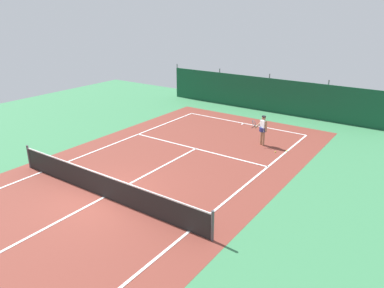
{
  "coord_description": "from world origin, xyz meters",
  "views": [
    {
      "loc": [
        10.11,
        -8.46,
        7.03
      ],
      "look_at": [
        0.79,
        4.92,
        0.9
      ],
      "focal_mm": 34.07,
      "sensor_mm": 36.0,
      "label": 1
    }
  ],
  "objects_px": {
    "tennis_net": "(103,186)",
    "parked_car": "(301,95)",
    "tennis_ball_midcourt": "(275,152)",
    "tennis_ball_near_player": "(287,151)",
    "tennis_player": "(263,128)"
  },
  "relations": [
    {
      "from": "tennis_net",
      "to": "tennis_ball_near_player",
      "type": "distance_m",
      "value": 9.71
    },
    {
      "from": "tennis_player",
      "to": "tennis_ball_near_player",
      "type": "height_order",
      "value": "tennis_player"
    },
    {
      "from": "tennis_player",
      "to": "tennis_ball_near_player",
      "type": "relative_size",
      "value": 24.85
    },
    {
      "from": "tennis_net",
      "to": "parked_car",
      "type": "height_order",
      "value": "parked_car"
    },
    {
      "from": "tennis_ball_midcourt",
      "to": "parked_car",
      "type": "xyz_separation_m",
      "value": [
        -2.2,
        9.97,
        0.81
      ]
    },
    {
      "from": "tennis_player",
      "to": "parked_car",
      "type": "xyz_separation_m",
      "value": [
        -1.16,
        9.37,
        -0.12
      ]
    },
    {
      "from": "tennis_net",
      "to": "tennis_ball_near_player",
      "type": "height_order",
      "value": "tennis_net"
    },
    {
      "from": "tennis_ball_near_player",
      "to": "parked_car",
      "type": "xyz_separation_m",
      "value": [
        -2.63,
        9.52,
        0.81
      ]
    },
    {
      "from": "tennis_ball_near_player",
      "to": "parked_car",
      "type": "bearing_deg",
      "value": 105.46
    },
    {
      "from": "tennis_ball_near_player",
      "to": "tennis_ball_midcourt",
      "type": "bearing_deg",
      "value": -133.64
    },
    {
      "from": "tennis_net",
      "to": "tennis_ball_midcourt",
      "type": "height_order",
      "value": "tennis_net"
    },
    {
      "from": "tennis_net",
      "to": "parked_car",
      "type": "distance_m",
      "value": 18.37
    },
    {
      "from": "tennis_ball_midcourt",
      "to": "tennis_net",
      "type": "bearing_deg",
      "value": -113.73
    },
    {
      "from": "tennis_ball_midcourt",
      "to": "parked_car",
      "type": "relative_size",
      "value": 0.02
    },
    {
      "from": "tennis_player",
      "to": "tennis_ball_near_player",
      "type": "xyz_separation_m",
      "value": [
        1.47,
        -0.15,
        -0.93
      ]
    }
  ]
}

